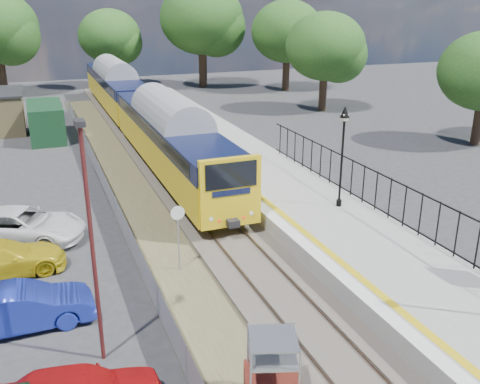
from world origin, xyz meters
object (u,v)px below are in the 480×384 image
train (137,105)px  car_blue (23,308)px  victorian_lamp_north (344,133)px  carpark_lamp (91,232)px  speed_sign (178,228)px  car_yellow (1,259)px  brick_plinth (272,376)px  car_white (21,226)px

train → car_blue: (-8.28, -24.00, -1.63)m
victorian_lamp_north → carpark_lamp: carpark_lamp is taller
speed_sign → car_blue: size_ratio=0.63×
victorian_lamp_north → speed_sign: 8.61m
train → car_yellow: train is taller
speed_sign → brick_plinth: bearing=-91.8°
car_yellow → carpark_lamp: bearing=-159.3°
victorian_lamp_north → train: bearing=104.6°
train → car_white: bearing=-115.9°
car_yellow → car_white: (0.72, 2.90, 0.07)m
carpark_lamp → car_yellow: 7.80m
train → car_white: size_ratio=7.63×
carpark_lamp → car_blue: bearing=130.2°
brick_plinth → speed_sign: bearing=91.7°
victorian_lamp_north → car_blue: 14.51m
victorian_lamp_north → brick_plinth: bearing=-128.5°
speed_sign → car_yellow: (-6.31, 2.12, -1.14)m
train → speed_sign: size_ratio=15.20×
brick_plinth → car_white: bearing=114.1°
car_blue → brick_plinth: bearing=-137.7°
train → car_white: (-8.32, -17.14, -1.60)m
train → car_blue: train is taller
victorian_lamp_north → train: (-5.30, 20.35, -1.96)m
car_white → brick_plinth: bearing=-131.4°
speed_sign → car_blue: speed_sign is taller
victorian_lamp_north → brick_plinth: (-7.80, -9.81, -3.24)m
car_white → train: bearing=-1.4°
brick_plinth → speed_sign: size_ratio=0.82×
car_white → car_yellow: bearing=-169.5°
car_yellow → victorian_lamp_north: bearing=-94.4°
train → car_blue: 25.44m
speed_sign → carpark_lamp: 5.94m
brick_plinth → car_yellow: brick_plinth is taller
car_blue → car_yellow: 4.03m
victorian_lamp_north → car_blue: bearing=-164.9°
victorian_lamp_north → car_white: 14.44m
brick_plinth → car_yellow: bearing=122.9°
speed_sign → car_blue: bearing=-165.1°
car_yellow → brick_plinth: bearing=-150.3°
speed_sign → car_yellow: bearing=157.9°
car_white → car_blue: bearing=-155.1°
victorian_lamp_north → carpark_lamp: (-11.48, -6.14, -0.30)m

